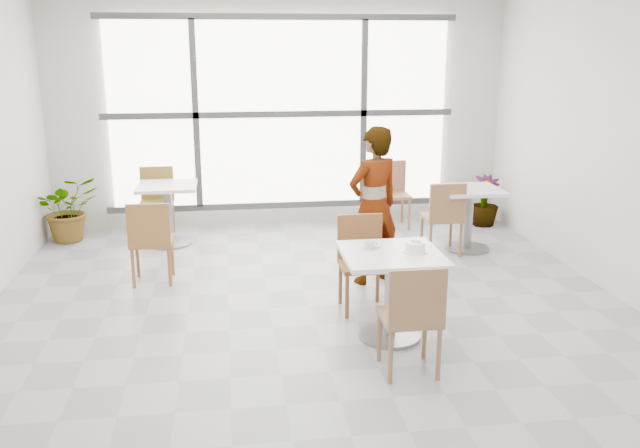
{
  "coord_description": "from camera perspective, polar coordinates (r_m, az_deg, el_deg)",
  "views": [
    {
      "loc": [
        -0.71,
        -5.42,
        2.39
      ],
      "look_at": [
        0.0,
        -0.3,
        1.0
      ],
      "focal_mm": 37.71,
      "sensor_mm": 36.0,
      "label": 1
    }
  ],
  "objects": [
    {
      "name": "floor",
      "position": [
        5.97,
        -0.4,
        -8.57
      ],
      "size": [
        7.0,
        7.0,
        0.0
      ],
      "primitive_type": "plane",
      "color": "#9E9EA5",
      "rests_on": "ground"
    },
    {
      "name": "chair_far",
      "position": [
        6.21,
        3.55,
        -2.7
      ],
      "size": [
        0.42,
        0.42,
        0.87
      ],
      "color": "brown",
      "rests_on": "ground"
    },
    {
      "name": "plant_left",
      "position": [
        8.91,
        -20.59,
        1.22
      ],
      "size": [
        0.93,
        0.88,
        0.82
      ],
      "primitive_type": "imported",
      "rotation": [
        0.0,
        0.0,
        0.42
      ],
      "color": "#4F7140",
      "rests_on": "ground"
    },
    {
      "name": "window",
      "position": [
        8.93,
        -3.34,
        9.3
      ],
      "size": [
        4.6,
        0.07,
        2.52
      ],
      "color": "white",
      "rests_on": "ground"
    },
    {
      "name": "bg_chair_left_near",
      "position": [
        7.0,
        -14.18,
        -1.08
      ],
      "size": [
        0.42,
        0.42,
        0.87
      ],
      "rotation": [
        0.0,
        0.0,
        3.14
      ],
      "color": "#976032",
      "rests_on": "ground"
    },
    {
      "name": "bg_chair_right_near",
      "position": [
        7.85,
        10.49,
        0.87
      ],
      "size": [
        0.42,
        0.42,
        0.87
      ],
      "rotation": [
        0.0,
        0.0,
        3.14
      ],
      "color": "olive",
      "rests_on": "ground"
    },
    {
      "name": "oatmeal_bowl",
      "position": [
        5.52,
        8.08,
        -1.92
      ],
      "size": [
        0.21,
        0.21,
        0.09
      ],
      "color": "white",
      "rests_on": "main_table"
    },
    {
      "name": "main_table",
      "position": [
        5.57,
        6.05,
        -4.64
      ],
      "size": [
        0.8,
        0.8,
        0.75
      ],
      "color": "white",
      "rests_on": "ground"
    },
    {
      "name": "chair_near",
      "position": [
        4.97,
        7.86,
        -7.47
      ],
      "size": [
        0.42,
        0.42,
        0.87
      ],
      "rotation": [
        0.0,
        0.0,
        3.14
      ],
      "color": "#946B46",
      "rests_on": "ground"
    },
    {
      "name": "plant_right",
      "position": [
        9.33,
        13.77,
        1.92
      ],
      "size": [
        0.47,
        0.47,
        0.68
      ],
      "primitive_type": "imported",
      "rotation": [
        0.0,
        0.0,
        -0.28
      ],
      "color": "#498045",
      "rests_on": "ground"
    },
    {
      "name": "wall_back",
      "position": [
        8.99,
        -3.37,
        9.34
      ],
      "size": [
        6.0,
        0.0,
        6.0
      ],
      "primitive_type": "plane",
      "rotation": [
        1.57,
        0.0,
        0.0
      ],
      "color": "silver",
      "rests_on": "ground"
    },
    {
      "name": "bg_chair_left_far",
      "position": [
        8.84,
        -13.66,
        2.28
      ],
      "size": [
        0.42,
        0.42,
        0.87
      ],
      "color": "olive",
      "rests_on": "ground"
    },
    {
      "name": "bg_chair_right_far",
      "position": [
        9.09,
        6.11,
        2.96
      ],
      "size": [
        0.42,
        0.42,
        0.87
      ],
      "color": "#9B694B",
      "rests_on": "ground"
    },
    {
      "name": "wall_front",
      "position": [
        2.23,
        11.49,
        -8.75
      ],
      "size": [
        6.0,
        0.0,
        6.0
      ],
      "primitive_type": "plane",
      "rotation": [
        -1.57,
        0.0,
        0.0
      ],
      "color": "silver",
      "rests_on": "ground"
    },
    {
      "name": "bg_table_left",
      "position": [
        8.36,
        -12.76,
        1.51
      ],
      "size": [
        0.7,
        0.7,
        0.75
      ],
      "color": "white",
      "rests_on": "ground"
    },
    {
      "name": "coffee_cup",
      "position": [
        5.56,
        4.25,
        -1.82
      ],
      "size": [
        0.16,
        0.13,
        0.07
      ],
      "color": "silver",
      "rests_on": "main_table"
    },
    {
      "name": "person",
      "position": [
        6.8,
        4.57,
        1.54
      ],
      "size": [
        0.7,
        0.6,
        1.61
      ],
      "primitive_type": "imported",
      "rotation": [
        0.0,
        0.0,
        3.57
      ],
      "color": "black",
      "rests_on": "ground"
    },
    {
      "name": "bg_table_right",
      "position": [
        8.14,
        12.53,
        1.17
      ],
      "size": [
        0.7,
        0.7,
        0.75
      ],
      "color": "white",
      "rests_on": "ground"
    }
  ]
}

